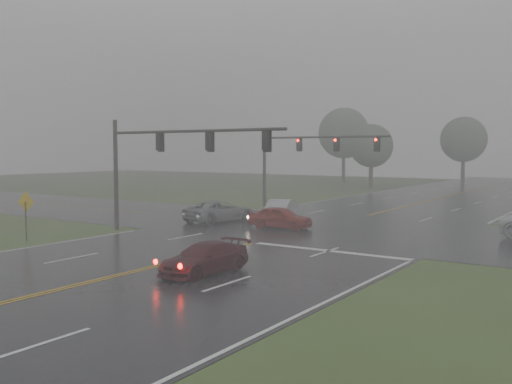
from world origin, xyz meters
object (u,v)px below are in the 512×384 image
Objects in this scene: sedan_maroon at (205,274)px; sedan_red at (280,229)px; car_grey at (220,222)px; sedan_silver at (282,220)px; signal_gantry_far at (300,152)px; signal_gantry_near at (161,153)px.

sedan_red is at bearing 112.83° from sedan_maroon.
car_grey is (-9.67, 13.60, 0.00)m from sedan_maroon.
sedan_silver is (-6.68, 17.03, 0.00)m from sedan_maroon.
signal_gantry_far is (-9.27, 24.13, 4.83)m from sedan_maroon.
sedan_maroon is 0.81× the size of car_grey.
car_grey is at bearing -92.20° from signal_gantry_far.
sedan_silver is at bearing -119.40° from car_grey.
signal_gantry_far reaches higher than car_grey.
signal_gantry_near is at bearing -88.87° from signal_gantry_far.
sedan_silver is 4.55m from car_grey.
sedan_red is 12.95m from signal_gantry_far.
signal_gantry_far is (-2.59, 7.10, 4.83)m from sedan_silver.
sedan_maroon is 0.94× the size of sedan_silver.
car_grey reaches higher than sedan_red.
car_grey is (-5.24, 0.47, 0.00)m from sedan_red.
signal_gantry_near reaches higher than sedan_maroon.
sedan_silver is at bearing 77.39° from signal_gantry_near.
sedan_red is 0.36× the size of signal_gantry_far.
sedan_silver is 8.97m from signal_gantry_far.
car_grey is (-2.99, -3.43, 0.00)m from sedan_silver.
car_grey is 8.24m from signal_gantry_near.
sedan_red is 0.91× the size of sedan_silver.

